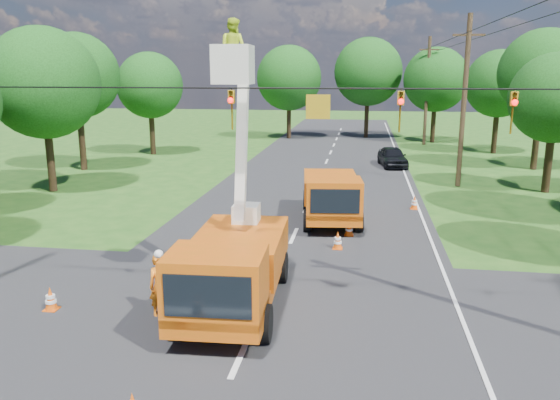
% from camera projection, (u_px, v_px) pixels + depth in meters
% --- Properties ---
extents(ground, '(140.00, 140.00, 0.00)m').
position_uv_depth(ground, '(315.00, 188.00, 32.41)').
color(ground, '#204F17').
rests_on(ground, ground).
extents(road_main, '(12.00, 100.00, 0.06)m').
position_uv_depth(road_main, '(315.00, 188.00, 32.41)').
color(road_main, black).
rests_on(road_main, ground).
extents(road_cross, '(56.00, 10.00, 0.07)m').
position_uv_depth(road_cross, '(257.00, 320.00, 15.08)').
color(road_cross, black).
rests_on(road_cross, ground).
extents(edge_line, '(0.12, 90.00, 0.02)m').
position_uv_depth(edge_line, '(411.00, 191.00, 31.58)').
color(edge_line, silver).
rests_on(edge_line, ground).
extents(bucket_truck, '(2.84, 6.63, 8.10)m').
position_uv_depth(bucket_truck, '(233.00, 253.00, 15.44)').
color(bucket_truck, '#CC4F0E').
rests_on(bucket_truck, ground).
extents(second_truck, '(3.07, 6.52, 2.36)m').
position_uv_depth(second_truck, '(331.00, 195.00, 24.91)').
color(second_truck, '#CC4F0E').
rests_on(second_truck, ground).
extents(ground_worker, '(0.78, 0.74, 1.79)m').
position_uv_depth(ground_worker, '(160.00, 286.00, 15.19)').
color(ground_worker, '#E45113').
rests_on(ground_worker, ground).
extents(distant_car, '(2.34, 4.48, 1.46)m').
position_uv_depth(distant_car, '(392.00, 157.00, 39.80)').
color(distant_car, black).
rests_on(distant_car, ground).
extents(traffic_cone_2, '(0.38, 0.38, 0.71)m').
position_uv_depth(traffic_cone_2, '(338.00, 240.00, 21.08)').
color(traffic_cone_2, '#E1520B').
rests_on(traffic_cone_2, ground).
extents(traffic_cone_3, '(0.38, 0.38, 0.71)m').
position_uv_depth(traffic_cone_3, '(349.00, 228.00, 22.79)').
color(traffic_cone_3, '#E1520B').
rests_on(traffic_cone_3, ground).
extents(traffic_cone_4, '(0.38, 0.38, 0.71)m').
position_uv_depth(traffic_cone_4, '(51.00, 299.00, 15.61)').
color(traffic_cone_4, '#E1520B').
rests_on(traffic_cone_4, ground).
extents(traffic_cone_6, '(0.38, 0.38, 0.71)m').
position_uv_depth(traffic_cone_6, '(414.00, 203.00, 27.26)').
color(traffic_cone_6, '#E1520B').
rests_on(traffic_cone_6, ground).
extents(pole_right_mid, '(1.80, 0.30, 10.00)m').
position_uv_depth(pole_right_mid, '(464.00, 101.00, 31.93)').
color(pole_right_mid, '#4C3823').
rests_on(pole_right_mid, ground).
extents(pole_right_far, '(1.80, 0.30, 10.00)m').
position_uv_depth(pole_right_far, '(427.00, 90.00, 51.18)').
color(pole_right_far, '#4C3823').
rests_on(pole_right_far, ground).
extents(signal_span, '(18.00, 0.29, 1.07)m').
position_uv_depth(signal_span, '(343.00, 106.00, 13.41)').
color(signal_span, black).
rests_on(signal_span, ground).
extents(tree_left_d, '(6.20, 6.20, 9.24)m').
position_uv_depth(tree_left_d, '(43.00, 83.00, 30.34)').
color(tree_left_d, '#382616').
rests_on(tree_left_d, ground).
extents(tree_left_e, '(5.80, 5.80, 9.41)m').
position_uv_depth(tree_left_e, '(77.00, 76.00, 37.26)').
color(tree_left_e, '#382616').
rests_on(tree_left_e, ground).
extents(tree_left_f, '(5.40, 5.40, 8.40)m').
position_uv_depth(tree_left_f, '(150.00, 86.00, 44.85)').
color(tree_left_f, '#382616').
rests_on(tree_left_f, ground).
extents(tree_right_c, '(5.00, 5.00, 7.83)m').
position_uv_depth(tree_right_c, '(555.00, 98.00, 30.22)').
color(tree_right_c, '#382616').
rests_on(tree_right_c, ground).
extents(tree_right_d, '(6.00, 6.00, 9.70)m').
position_uv_depth(tree_right_d, '(543.00, 73.00, 37.38)').
color(tree_right_d, '#382616').
rests_on(tree_right_d, ground).
extents(tree_right_e, '(5.60, 5.60, 8.63)m').
position_uv_depth(tree_right_e, '(499.00, 84.00, 45.43)').
color(tree_right_e, '#382616').
rests_on(tree_right_e, ground).
extents(tree_far_a, '(6.60, 6.60, 9.50)m').
position_uv_depth(tree_far_a, '(289.00, 78.00, 55.81)').
color(tree_far_a, '#382616').
rests_on(tree_far_a, ground).
extents(tree_far_b, '(7.00, 7.00, 10.32)m').
position_uv_depth(tree_far_b, '(368.00, 72.00, 56.42)').
color(tree_far_b, '#382616').
rests_on(tree_far_b, ground).
extents(tree_far_c, '(6.20, 6.20, 9.18)m').
position_uv_depth(tree_far_c, '(436.00, 80.00, 52.74)').
color(tree_far_c, '#382616').
rests_on(tree_far_c, ground).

